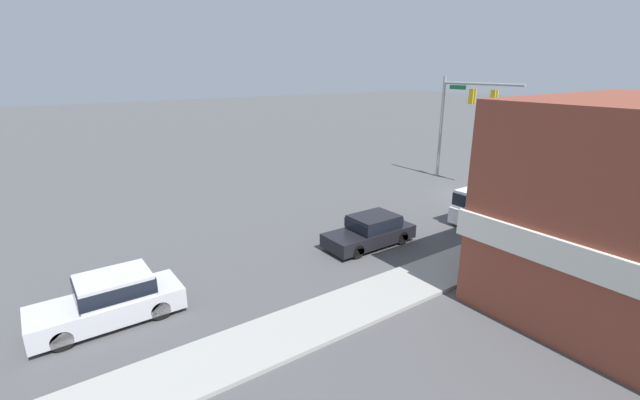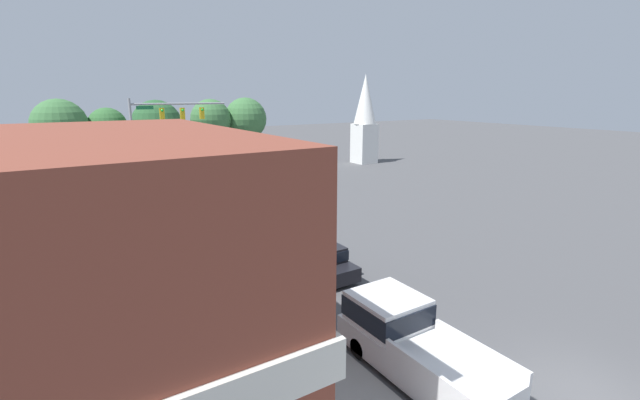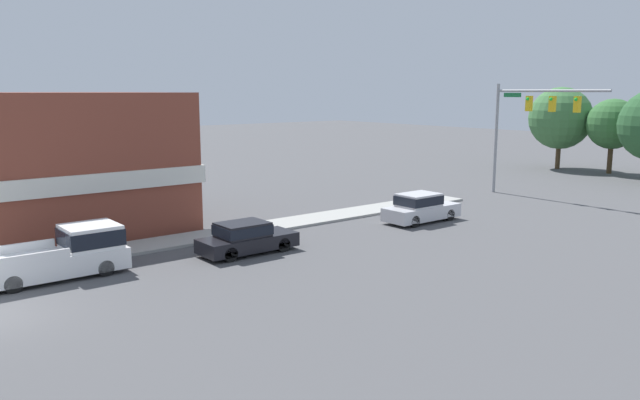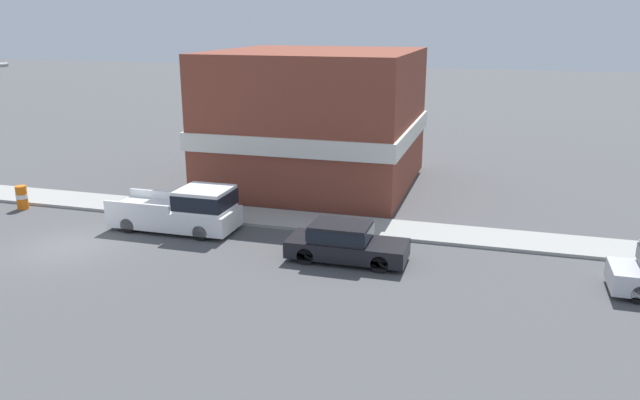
# 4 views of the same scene
# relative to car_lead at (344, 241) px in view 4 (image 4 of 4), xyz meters

# --- Properties ---
(ground_plane) EXTENTS (200.00, 200.00, 0.00)m
(ground_plane) POSITION_rel_car_lead_xyz_m (1.78, -11.10, -0.76)
(ground_plane) COLOR #4C4C4F
(sidewalk_curb) EXTENTS (2.40, 60.00, 0.14)m
(sidewalk_curb) POSITION_rel_car_lead_xyz_m (-3.92, -11.10, -0.69)
(sidewalk_curb) COLOR #9E9E99
(sidewalk_curb) RESTS_ON ground
(car_lead) EXTENTS (1.82, 4.54, 1.47)m
(car_lead) POSITION_rel_car_lead_xyz_m (0.00, 0.00, 0.00)
(car_lead) COLOR black
(car_lead) RESTS_ON ground
(pickup_truck_parked) EXTENTS (2.14, 5.54, 1.97)m
(pickup_truck_parked) POSITION_rel_car_lead_xyz_m (-1.45, -7.43, 0.20)
(pickup_truck_parked) COLOR black
(pickup_truck_parked) RESTS_ON ground
(construction_barrel) EXTENTS (0.54, 0.54, 1.15)m
(construction_barrel) POSITION_rel_car_lead_xyz_m (-2.12, -16.62, -0.18)
(construction_barrel) COLOR orange
(construction_barrel) RESTS_ON ground
(corner_brick_building) EXTENTS (11.15, 10.72, 7.27)m
(corner_brick_building) POSITION_rel_car_lead_xyz_m (-11.05, -4.39, 2.80)
(corner_brick_building) COLOR brown
(corner_brick_building) RESTS_ON ground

